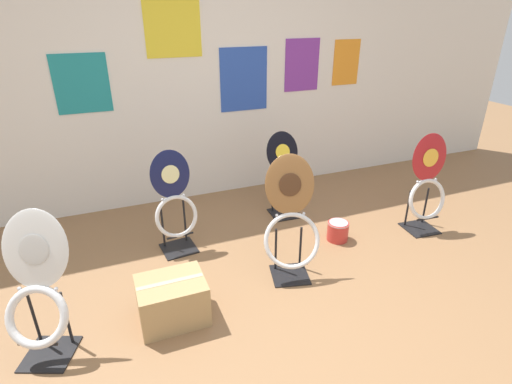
{
  "coord_description": "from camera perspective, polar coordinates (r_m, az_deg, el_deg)",
  "views": [
    {
      "loc": [
        -1.08,
        -1.62,
        1.9
      ],
      "look_at": [
        0.0,
        1.07,
        0.55
      ],
      "focal_mm": 28.0,
      "sensor_mm": 36.0,
      "label": 1
    }
  ],
  "objects": [
    {
      "name": "toilet_seat_display_navy_moon",
      "position": [
        3.35,
        -11.55,
        -1.98
      ],
      "size": [
        0.37,
        0.31,
        0.88
      ],
      "color": "black",
      "rests_on": "ground_plane"
    },
    {
      "name": "toilet_seat_display_crimson_swirl",
      "position": [
        3.89,
        23.25,
        0.75
      ],
      "size": [
        0.39,
        0.3,
        0.91
      ],
      "color": "black",
      "rests_on": "ground_plane"
    },
    {
      "name": "toilet_seat_display_white_plain",
      "position": [
        2.64,
        -28.76,
        -12.75
      ],
      "size": [
        0.47,
        0.45,
        0.89
      ],
      "color": "black",
      "rests_on": "ground_plane"
    },
    {
      "name": "toilet_seat_display_woodgrain",
      "position": [
        2.97,
        5.01,
        -4.39
      ],
      "size": [
        0.46,
        0.41,
        0.94
      ],
      "color": "black",
      "rests_on": "ground_plane"
    },
    {
      "name": "wall_back",
      "position": [
        4.17,
        -6.95,
        16.55
      ],
      "size": [
        8.0,
        0.07,
        2.6
      ],
      "color": "silver",
      "rests_on": "ground_plane"
    },
    {
      "name": "toilet_seat_display_jazz_black",
      "position": [
        3.9,
        4.14,
        1.77
      ],
      "size": [
        0.36,
        0.32,
        0.82
      ],
      "color": "black",
      "rests_on": "ground_plane"
    },
    {
      "name": "paint_can",
      "position": [
        3.64,
        11.61,
        -5.39
      ],
      "size": [
        0.19,
        0.19,
        0.18
      ],
      "color": "red",
      "rests_on": "ground_plane"
    },
    {
      "name": "storage_box",
      "position": [
        2.77,
        -11.87,
        -14.88
      ],
      "size": [
        0.44,
        0.35,
        0.3
      ],
      "color": "tan",
      "rests_on": "ground_plane"
    },
    {
      "name": "ground_plane",
      "position": [
        2.72,
        8.86,
        -19.73
      ],
      "size": [
        14.0,
        14.0,
        0.0
      ],
      "primitive_type": "plane",
      "color": "#8E6642"
    }
  ]
}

